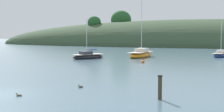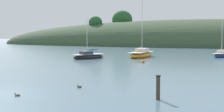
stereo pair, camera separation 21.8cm
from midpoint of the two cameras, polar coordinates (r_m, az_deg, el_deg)
name	(u,v)px [view 1 (the left image)]	position (r m, az deg, el deg)	size (l,w,h in m)	color
ground_plane	(0,94)	(21.97, -19.82, -6.48)	(400.00, 400.00, 0.00)	slate
far_shoreline_hill	(190,46)	(108.48, 13.75, 1.81)	(150.00, 36.00, 21.27)	#384C33
sailboat_yellow_far	(88,56)	(50.74, -4.47, -0.05)	(4.39, 6.04, 6.68)	#232328
sailboat_red_portside	(141,55)	(53.76, 5.08, 0.26)	(3.21, 7.70, 9.91)	orange
sailboat_black_sloop	(220,55)	(57.62, 18.85, 0.21)	(2.96, 5.73, 6.43)	navy
mooring_buoy_channel	(143,62)	(43.17, 5.44, -1.07)	(0.44, 0.44, 0.54)	orange
duck_lead	(19,95)	(20.89, -16.70, -6.80)	(0.41, 0.29, 0.24)	brown
duck_straggler	(81,87)	(23.35, -5.95, -5.53)	(0.43, 0.20, 0.24)	#473828
jetty_piling	(160,87)	(19.06, 8.31, -5.58)	(0.30, 0.30, 1.46)	#423323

